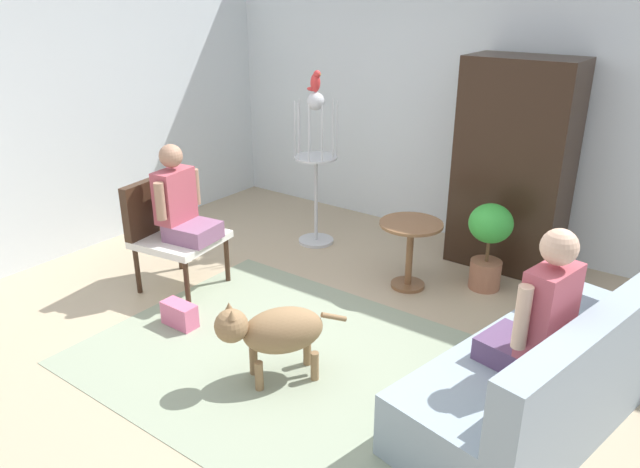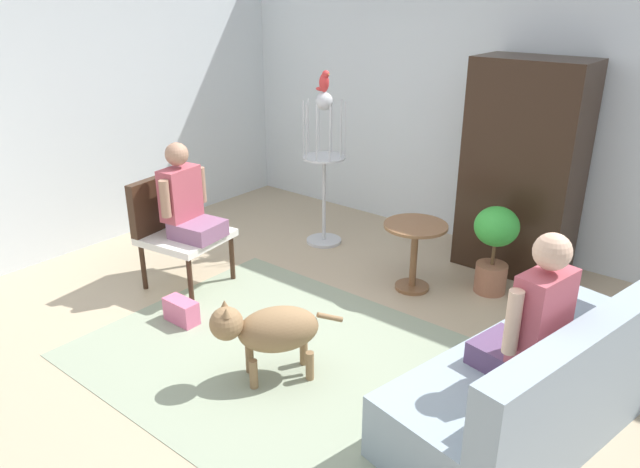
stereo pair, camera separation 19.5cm
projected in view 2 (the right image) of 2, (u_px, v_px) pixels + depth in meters
ground_plane at (312, 348)px, 4.40m from camera, size 7.10×7.10×0.00m
back_wall at (490, 100)px, 5.76m from camera, size 6.51×0.12×2.88m
left_wall at (93, 99)px, 5.83m from camera, size 0.12×5.81×2.88m
area_rug at (289, 360)px, 4.25m from camera, size 2.84×2.16×0.01m
couch at (531, 392)px, 3.44m from camera, size 1.15×1.82×0.85m
armchair at (174, 222)px, 5.20m from camera, size 0.72×0.73×0.94m
person_on_couch at (533, 320)px, 3.28m from camera, size 0.50×0.50×0.88m
person_on_armchair at (186, 200)px, 5.04m from camera, size 0.50×0.51×0.79m
round_end_table at (415, 245)px, 5.11m from camera, size 0.54×0.54×0.60m
dog at (270, 329)px, 3.93m from camera, size 0.59×0.74×0.59m
bird_cage_stand at (324, 165)px, 5.92m from camera, size 0.42×0.42×1.53m
parrot at (324, 82)px, 5.61m from camera, size 0.17×0.10×0.20m
potted_plant at (495, 242)px, 5.04m from camera, size 0.37×0.37×0.77m
armoire_cabinet at (523, 169)px, 5.33m from camera, size 0.96×0.56×1.91m
handbag at (181, 311)px, 4.70m from camera, size 0.29×0.14×0.19m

